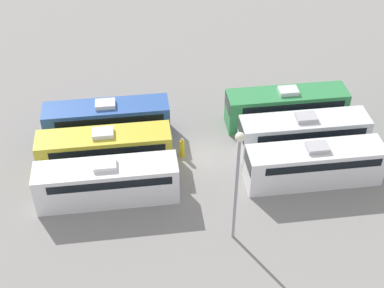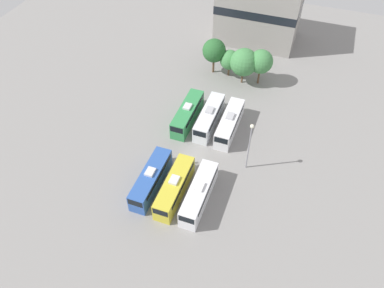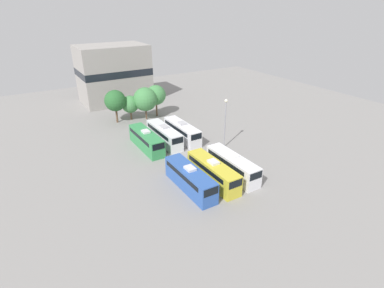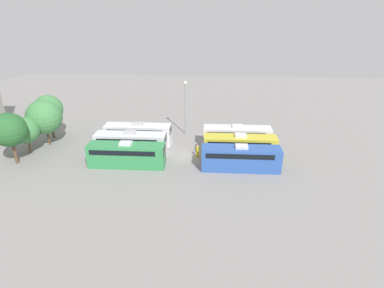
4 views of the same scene
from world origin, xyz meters
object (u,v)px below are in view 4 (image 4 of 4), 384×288
(tree_1, at_px, (26,130))
(bus_5, at_px, (138,134))
(tree_3, at_px, (48,109))
(bus_2, at_px, (237,136))
(bus_4, at_px, (131,143))
(light_pole, at_px, (185,99))
(tree_0, at_px, (9,130))
(bus_1, at_px, (240,146))
(bus_0, at_px, (241,158))
(tree_2, at_px, (44,117))
(bus_3, at_px, (126,154))
(worker_person, at_px, (197,151))

(tree_1, bearing_deg, bus_5, -73.65)
(bus_5, relative_size, tree_3, 1.44)
(bus_2, relative_size, bus_4, 1.00)
(light_pole, height_order, tree_0, light_pole)
(bus_1, bearing_deg, bus_0, 176.98)
(bus_4, xyz_separation_m, tree_2, (2.28, 13.57, 2.87))
(bus_3, height_order, worker_person, bus_3)
(worker_person, bearing_deg, light_pole, 15.62)
(bus_2, relative_size, tree_3, 1.44)
(tree_2, bearing_deg, tree_3, 15.76)
(bus_2, distance_m, tree_3, 30.24)
(bus_1, relative_size, tree_1, 1.86)
(bus_1, relative_size, tree_0, 1.42)
(bus_4, bearing_deg, tree_1, 93.06)
(bus_3, distance_m, tree_0, 15.69)
(bus_2, height_order, bus_5, same)
(bus_5, bearing_deg, tree_2, 95.64)
(tree_1, bearing_deg, bus_2, -81.83)
(light_pole, xyz_separation_m, tree_2, (-6.09, 20.86, -1.42))
(worker_person, height_order, tree_0, tree_0)
(tree_2, bearing_deg, tree_0, 167.52)
(tree_1, xyz_separation_m, tree_2, (3.08, -1.33, 1.00))
(bus_3, bearing_deg, bus_1, -76.39)
(bus_1, distance_m, bus_3, 15.78)
(tree_2, bearing_deg, bus_4, -99.53)
(tree_0, bearing_deg, bus_0, -89.66)
(bus_0, relative_size, tree_0, 1.42)
(tree_1, bearing_deg, bus_0, -95.68)
(bus_2, distance_m, tree_2, 29.35)
(bus_1, distance_m, bus_5, 15.93)
(bus_3, xyz_separation_m, worker_person, (3.34, -9.35, -0.86))
(bus_5, bearing_deg, tree_3, 83.62)
(bus_4, distance_m, worker_person, 9.80)
(bus_4, relative_size, tree_0, 1.42)
(bus_3, xyz_separation_m, tree_1, (2.98, 15.30, 1.88))
(bus_3, relative_size, worker_person, 5.59)
(light_pole, height_order, tree_1, light_pole)
(worker_person, xyz_separation_m, light_pole, (8.81, 2.46, 5.15))
(tree_2, bearing_deg, tree_1, 156.69)
(bus_0, height_order, bus_3, same)
(worker_person, bearing_deg, bus_0, -120.28)
(bus_5, relative_size, tree_2, 1.42)
(tree_2, bearing_deg, bus_5, -84.36)
(tree_2, xyz_separation_m, tree_3, (3.01, 0.85, 0.29))
(bus_2, distance_m, tree_0, 31.66)
(bus_2, xyz_separation_m, tree_3, (1.70, 30.03, 3.16))
(tree_2, distance_m, tree_3, 3.14)
(worker_person, distance_m, tree_0, 25.29)
(bus_5, relative_size, light_pole, 1.13)
(bus_3, relative_size, light_pole, 1.13)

